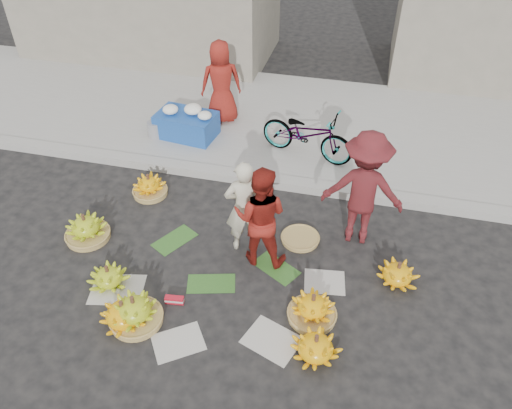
% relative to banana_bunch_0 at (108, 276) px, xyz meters
% --- Properties ---
extents(ground, '(80.00, 80.00, 0.00)m').
position_rel_banana_bunch_0_xyz_m(ground, '(1.44, 0.52, -0.14)').
color(ground, black).
rests_on(ground, ground).
extents(curb, '(40.00, 0.25, 0.15)m').
position_rel_banana_bunch_0_xyz_m(curb, '(1.44, 2.72, -0.07)').
color(curb, gray).
rests_on(curb, ground).
extents(sidewalk, '(40.00, 4.00, 0.12)m').
position_rel_banana_bunch_0_xyz_m(sidewalk, '(1.44, 4.82, -0.08)').
color(sidewalk, gray).
rests_on(sidewalk, ground).
extents(newspaper_scatter, '(3.20, 1.80, 0.00)m').
position_rel_banana_bunch_0_xyz_m(newspaper_scatter, '(1.44, -0.28, -0.14)').
color(newspaper_scatter, beige).
rests_on(newspaper_scatter, ground).
extents(banana_leaves, '(2.00, 1.00, 0.00)m').
position_rel_banana_bunch_0_xyz_m(banana_leaves, '(1.34, 0.72, -0.14)').
color(banana_leaves, '#26561C').
rests_on(banana_leaves, ground).
extents(banana_bunch_0, '(0.63, 0.63, 0.33)m').
position_rel_banana_bunch_0_xyz_m(banana_bunch_0, '(0.00, 0.00, 0.00)').
color(banana_bunch_0, '#8AAC18').
rests_on(banana_bunch_0, ground).
extents(banana_bunch_1, '(0.80, 0.80, 0.39)m').
position_rel_banana_bunch_0_xyz_m(banana_bunch_1, '(0.49, -0.55, 0.03)').
color(banana_bunch_1, '#FFB90C').
rests_on(banana_bunch_1, ground).
extents(banana_bunch_2, '(0.71, 0.71, 0.45)m').
position_rel_banana_bunch_0_xyz_m(banana_bunch_2, '(0.62, -0.50, 0.05)').
color(banana_bunch_2, '#9E7D42').
rests_on(banana_bunch_2, ground).
extents(banana_bunch_3, '(0.75, 0.75, 0.37)m').
position_rel_banana_bunch_0_xyz_m(banana_bunch_3, '(2.88, -0.45, 0.02)').
color(banana_bunch_3, '#FFB90C').
rests_on(banana_bunch_3, ground).
extents(banana_bunch_4, '(0.61, 0.61, 0.43)m').
position_rel_banana_bunch_0_xyz_m(banana_bunch_4, '(2.76, 0.08, 0.04)').
color(banana_bunch_4, '#9E7D42').
rests_on(banana_bunch_4, ground).
extents(banana_bunch_5, '(0.57, 0.57, 0.35)m').
position_rel_banana_bunch_0_xyz_m(banana_bunch_5, '(3.79, 0.97, 0.01)').
color(banana_bunch_5, '#FFB90C').
rests_on(banana_bunch_5, ground).
extents(banana_bunch_6, '(0.65, 0.65, 0.45)m').
position_rel_banana_bunch_0_xyz_m(banana_bunch_6, '(-0.74, 0.76, 0.05)').
color(banana_bunch_6, '#9E7D42').
rests_on(banana_bunch_6, ground).
extents(banana_bunch_7, '(0.56, 0.56, 0.40)m').
position_rel_banana_bunch_0_xyz_m(banana_bunch_7, '(-0.25, 1.98, 0.03)').
color(banana_bunch_7, '#9E7D42').
rests_on(banana_bunch_7, ground).
extents(basket_spare, '(0.73, 0.73, 0.06)m').
position_rel_banana_bunch_0_xyz_m(basket_spare, '(2.37, 1.46, -0.11)').
color(basket_spare, '#9E7D42').
rests_on(basket_spare, ground).
extents(incense_stack, '(0.25, 0.11, 0.10)m').
position_rel_banana_bunch_0_xyz_m(incense_stack, '(0.98, -0.11, -0.08)').
color(incense_stack, red).
rests_on(incense_stack, ground).
extents(vendor_cream, '(0.64, 0.54, 1.48)m').
position_rel_banana_bunch_0_xyz_m(vendor_cream, '(1.59, 1.16, 0.60)').
color(vendor_cream, beige).
rests_on(vendor_cream, ground).
extents(vendor_red, '(0.77, 0.60, 1.55)m').
position_rel_banana_bunch_0_xyz_m(vendor_red, '(1.87, 0.97, 0.63)').
color(vendor_red, maroon).
rests_on(vendor_red, ground).
extents(man_striped, '(1.16, 0.67, 1.79)m').
position_rel_banana_bunch_0_xyz_m(man_striped, '(3.17, 1.75, 0.76)').
color(man_striped, maroon).
rests_on(man_striped, ground).
extents(flower_table, '(1.17, 0.81, 0.63)m').
position_rel_banana_bunch_0_xyz_m(flower_table, '(-0.21, 3.72, 0.24)').
color(flower_table, '#174296').
rests_on(flower_table, sidewalk).
extents(grey_bucket, '(0.28, 0.28, 0.31)m').
position_rel_banana_bunch_0_xyz_m(grey_bucket, '(-0.79, 3.54, 0.14)').
color(grey_bucket, gray).
rests_on(grey_bucket, sidewalk).
extents(flower_vendor, '(0.93, 0.79, 1.61)m').
position_rel_banana_bunch_0_xyz_m(flower_vendor, '(0.27, 4.46, 0.79)').
color(flower_vendor, maroon).
rests_on(flower_vendor, sidewalk).
extents(bicycle, '(1.02, 1.81, 0.90)m').
position_rel_banana_bunch_0_xyz_m(bicycle, '(2.10, 3.58, 0.43)').
color(bicycle, gray).
rests_on(bicycle, sidewalk).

